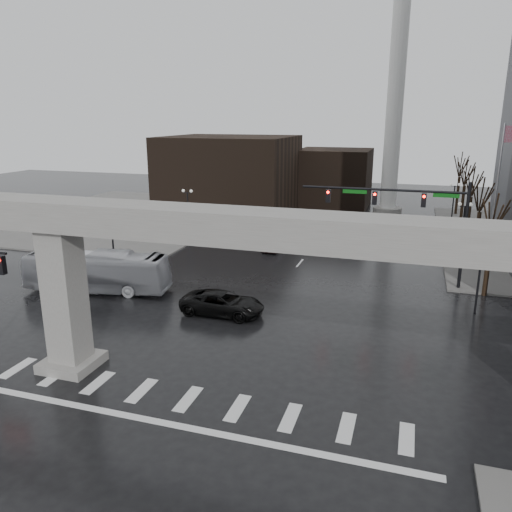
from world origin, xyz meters
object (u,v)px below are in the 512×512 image
at_px(signal_mast_arm, 411,209).
at_px(pickup_truck, 223,303).
at_px(city_bus, 97,271).
at_px(far_car, 274,243).

xyz_separation_m(signal_mast_arm, pickup_truck, (-11.19, -9.84, -5.07)).
relative_size(pickup_truck, city_bus, 0.51).
height_order(city_bus, far_car, city_bus).
distance_m(city_bus, far_car, 17.80).
distance_m(signal_mast_arm, pickup_truck, 15.74).
xyz_separation_m(city_bus, far_car, (9.25, 15.18, -0.82)).
distance_m(pickup_truck, city_bus, 10.56).
distance_m(signal_mast_arm, city_bus, 23.59).
relative_size(city_bus, far_car, 2.74).
relative_size(signal_mast_arm, city_bus, 1.14).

